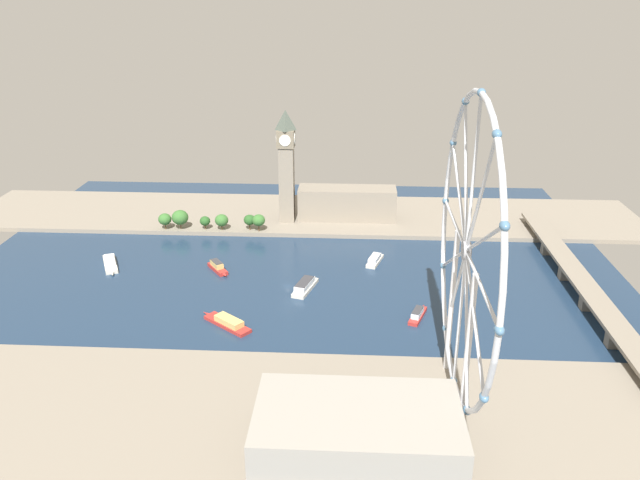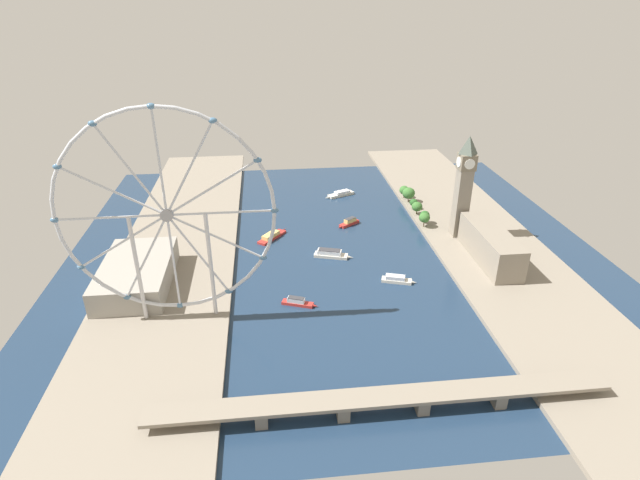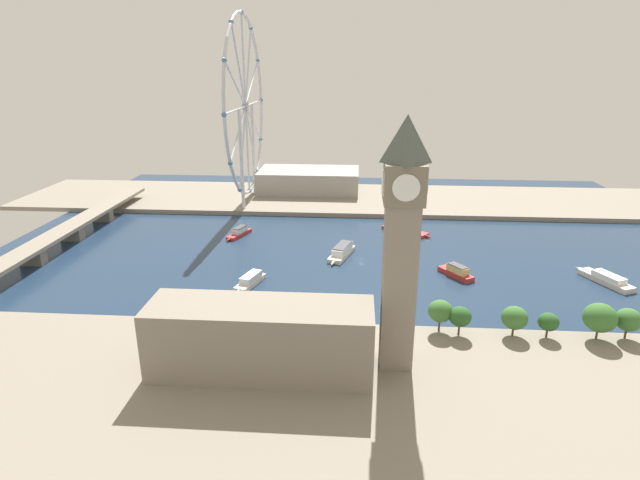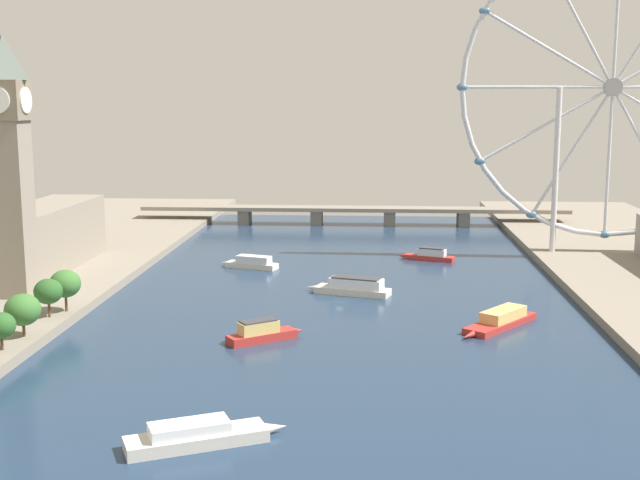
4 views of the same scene
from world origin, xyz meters
TOP-DOWN VIEW (x-y plane):
  - ground_plane at (0.00, 0.00)m, footprint 417.30×417.30m
  - riverbank_left at (-123.65, 0.00)m, footprint 90.00×520.00m
  - riverbank_right at (123.65, 0.00)m, footprint 90.00×520.00m
  - clock_tower at (-105.38, -10.94)m, footprint 13.51×13.51m
  - parliament_block at (-113.56, 34.07)m, footprint 22.00×74.01m
  - tree_row_embankment at (-83.50, -67.81)m, footprint 12.59×78.57m
  - ferris_wheel at (108.61, 83.30)m, footprint 127.50×3.20m
  - riverside_hall at (143.38, 41.83)m, footprint 45.28×79.25m
  - river_bridge at (0.00, 173.34)m, footprint 229.30×13.74m
  - tour_boat_0 at (-37.57, 53.68)m, footprint 24.88×12.45m
  - tour_boat_1 at (-22.69, -117.99)m, footprint 31.52×18.38m
  - tour_boat_2 at (49.20, -27.24)m, footprint 25.77×30.82m
  - tour_boat_3 at (34.63, 75.11)m, footprint 24.25×12.15m
  - tour_boat_4 at (4.27, 10.91)m, footprint 30.60×14.89m
  - tour_boat_5 at (-19.71, -46.92)m, footprint 21.26×16.84m

SIDE VIEW (x-z plane):
  - ground_plane at x=0.00m, z-range 0.00..0.00m
  - riverbank_left at x=-123.65m, z-range 0.00..3.00m
  - riverbank_right at x=123.65m, z-range 0.00..3.00m
  - tour_boat_1 at x=-22.69m, z-range -0.47..4.47m
  - tour_boat_2 at x=49.20m, z-range -0.49..4.58m
  - tour_boat_0 at x=-37.57m, z-range -0.42..4.66m
  - tour_boat_3 at x=34.63m, z-range -0.58..4.85m
  - tour_boat_5 at x=-19.71m, z-range -0.65..5.54m
  - tour_boat_4 at x=4.27m, z-range -0.47..5.75m
  - river_bridge at x=0.00m, z-range 2.54..12.15m
  - tree_row_embankment at x=-83.50m, z-range 3.93..18.24m
  - riverside_hall at x=143.38m, z-range 3.00..19.86m
  - parliament_block at x=-113.56m, z-range 3.00..27.17m
  - clock_tower at x=-105.38m, z-range 4.85..88.93m
  - ferris_wheel at x=108.61m, z-range 5.19..136.93m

